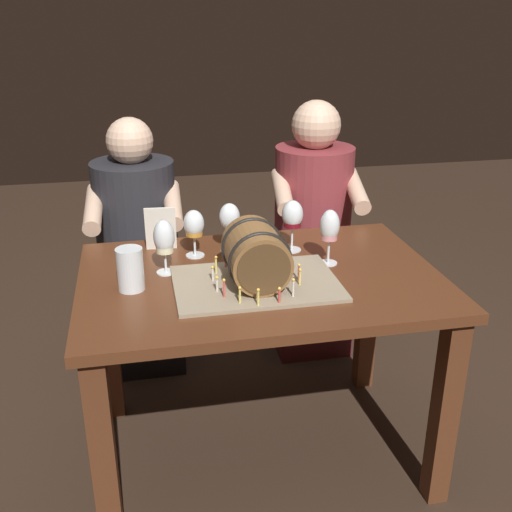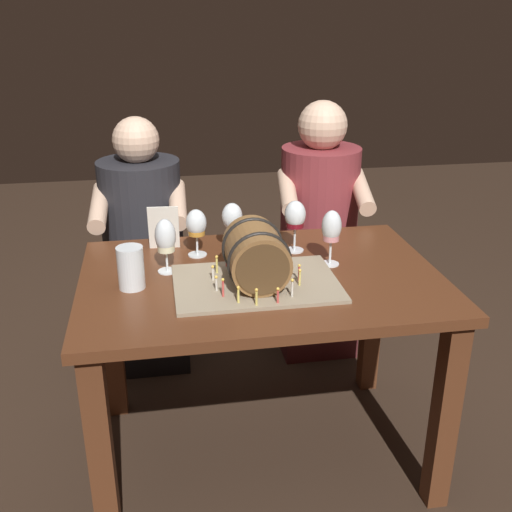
{
  "view_description": "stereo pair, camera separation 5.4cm",
  "coord_description": "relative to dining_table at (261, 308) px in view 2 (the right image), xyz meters",
  "views": [
    {
      "loc": [
        -0.38,
        -1.79,
        1.55
      ],
      "look_at": [
        -0.03,
        -0.07,
        0.82
      ],
      "focal_mm": 42.62,
      "sensor_mm": 36.0,
      "label": 1
    },
    {
      "loc": [
        -0.32,
        -1.8,
        1.55
      ],
      "look_at": [
        -0.03,
        -0.07,
        0.82
      ],
      "focal_mm": 42.62,
      "sensor_mm": 36.0,
      "label": 2
    }
  ],
  "objects": [
    {
      "name": "wine_glass_white",
      "position": [
        -0.3,
        0.08,
        0.24
      ],
      "size": [
        0.07,
        0.07,
        0.19
      ],
      "color": "white",
      "rests_on": "dining_table"
    },
    {
      "name": "dining_table",
      "position": [
        0.0,
        0.0,
        0.0
      ],
      "size": [
        1.18,
        0.8,
        0.72
      ],
      "color": "#562D19",
      "rests_on": "ground"
    },
    {
      "name": "person_seated_right",
      "position": [
        0.39,
        0.71,
        -0.05
      ],
      "size": [
        0.42,
        0.51,
        1.18
      ],
      "color": "#4C1B1E",
      "rests_on": "ground"
    },
    {
      "name": "person_seated_left",
      "position": [
        -0.39,
        0.71,
        -0.07
      ],
      "size": [
        0.39,
        0.47,
        1.13
      ],
      "color": "black",
      "rests_on": "ground"
    },
    {
      "name": "menu_card",
      "position": [
        -0.31,
        0.29,
        0.2
      ],
      "size": [
        0.11,
        0.03,
        0.16
      ],
      "primitive_type": "cube",
      "rotation": [
        0.08,
        0.0,
        -0.07
      ],
      "color": "silver",
      "rests_on": "dining_table"
    },
    {
      "name": "wine_glass_empty",
      "position": [
        -0.06,
        0.23,
        0.25
      ],
      "size": [
        0.07,
        0.07,
        0.18
      ],
      "color": "white",
      "rests_on": "dining_table"
    },
    {
      "name": "barrel_cake",
      "position": [
        -0.03,
        -0.07,
        0.21
      ],
      "size": [
        0.52,
        0.36,
        0.2
      ],
      "color": "gray",
      "rests_on": "dining_table"
    },
    {
      "name": "wine_glass_red",
      "position": [
        0.16,
        0.19,
        0.25
      ],
      "size": [
        0.08,
        0.08,
        0.19
      ],
      "color": "white",
      "rests_on": "dining_table"
    },
    {
      "name": "ground_plane",
      "position": [
        0.0,
        0.0,
        -0.6
      ],
      "size": [
        8.0,
        8.0,
        0.0
      ],
      "primitive_type": "plane",
      "color": "#332319"
    },
    {
      "name": "wine_glass_amber",
      "position": [
        -0.19,
        0.21,
        0.24
      ],
      "size": [
        0.07,
        0.07,
        0.17
      ],
      "color": "white",
      "rests_on": "dining_table"
    },
    {
      "name": "wine_glass_rose",
      "position": [
        0.25,
        0.05,
        0.25
      ],
      "size": [
        0.07,
        0.07,
        0.19
      ],
      "color": "white",
      "rests_on": "dining_table"
    },
    {
      "name": "beer_pint",
      "position": [
        -0.42,
        -0.03,
        0.18
      ],
      "size": [
        0.08,
        0.08,
        0.14
      ],
      "color": "white",
      "rests_on": "dining_table"
    }
  ]
}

